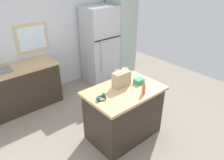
{
  "coord_description": "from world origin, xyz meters",
  "views": [
    {
      "loc": [
        -2.15,
        -2.14,
        2.59
      ],
      "look_at": [
        -0.13,
        0.22,
        0.95
      ],
      "focal_mm": 34.02,
      "sensor_mm": 36.0,
      "label": 1
    }
  ],
  "objects": [
    {
      "name": "kitchen_island",
      "position": [
        -0.13,
        -0.08,
        0.45
      ],
      "size": [
        1.22,
        0.82,
        0.9
      ],
      "color": "#33281E",
      "rests_on": "ground"
    },
    {
      "name": "sink_counter",
      "position": [
        -1.19,
        1.89,
        0.46
      ],
      "size": [
        1.62,
        0.67,
        1.09
      ],
      "color": "#33281E",
      "rests_on": "ground"
    },
    {
      "name": "small_box",
      "position": [
        0.2,
        -0.08,
        0.94
      ],
      "size": [
        0.16,
        0.13,
        0.08
      ],
      "primitive_type": "cube",
      "rotation": [
        0.0,
        0.0,
        -0.07
      ],
      "color": "#388E66",
      "rests_on": "kitchen_island"
    },
    {
      "name": "ground",
      "position": [
        0.0,
        0.0,
        0.0
      ],
      "size": [
        6.29,
        6.29,
        0.0
      ],
      "primitive_type": "plane",
      "color": "gray"
    },
    {
      "name": "tall_cabinet",
      "position": [
        1.62,
        1.9,
        1.04
      ],
      "size": [
        0.57,
        0.59,
        2.08
      ],
      "color": "#9EB2A8",
      "rests_on": "ground"
    },
    {
      "name": "back_wall",
      "position": [
        -0.01,
        2.28,
        1.37
      ],
      "size": [
        5.24,
        0.13,
        2.73
      ],
      "color": "silver",
      "rests_on": "ground"
    },
    {
      "name": "bottle",
      "position": [
        0.0,
        -0.36,
        0.99
      ],
      "size": [
        0.05,
        0.05,
        0.21
      ],
      "color": "#C66633",
      "rests_on": "kitchen_island"
    },
    {
      "name": "shopping_bag",
      "position": [
        -0.09,
        0.04,
        1.03
      ],
      "size": [
        0.29,
        0.15,
        0.29
      ],
      "color": "tan",
      "rests_on": "kitchen_island"
    },
    {
      "name": "refrigerator",
      "position": [
        0.91,
        1.9,
        0.92
      ],
      "size": [
        0.79,
        0.66,
        1.84
      ],
      "color": "#B7B7BC",
      "rests_on": "ground"
    },
    {
      "name": "ear_defenders",
      "position": [
        -0.57,
        -0.05,
        0.92
      ],
      "size": [
        0.19,
        0.19,
        0.06
      ],
      "color": "black",
      "rests_on": "kitchen_island"
    }
  ]
}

